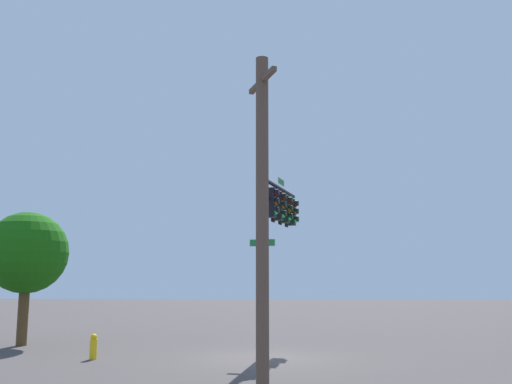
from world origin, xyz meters
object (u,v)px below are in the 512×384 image
(tree_near, at_px, (27,253))
(utility_pole, at_px, (262,214))
(signal_pole_assembly, at_px, (277,218))
(fire_hydrant, at_px, (93,347))

(tree_near, bearing_deg, utility_pole, -131.37)
(signal_pole_assembly, height_order, tree_near, signal_pole_assembly)
(utility_pole, xyz_separation_m, tree_near, (9.13, 10.36, -0.46))
(tree_near, bearing_deg, signal_pole_assembly, -95.77)
(fire_hydrant, bearing_deg, tree_near, 49.73)
(utility_pole, distance_m, tree_near, 13.82)
(signal_pole_assembly, xyz_separation_m, fire_hydrant, (-2.62, 6.08, -4.55))
(utility_pole, distance_m, fire_hydrant, 8.96)
(utility_pole, xyz_separation_m, fire_hydrant, (5.46, 6.03, -3.77))
(utility_pole, bearing_deg, tree_near, 48.63)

